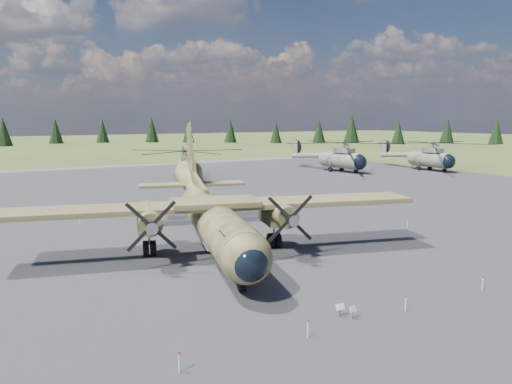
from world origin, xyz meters
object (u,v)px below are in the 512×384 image
transport_plane (212,212)px  helicopter_mid (342,151)px  helicopter_far (430,150)px  helicopter_near (186,159)px

transport_plane → helicopter_mid: 55.66m
transport_plane → helicopter_mid: size_ratio=1.12×
transport_plane → helicopter_far: bearing=42.9°
transport_plane → helicopter_near: (14.01, 39.39, 0.51)m
helicopter_near → helicopter_far: (43.37, -9.49, 0.38)m
helicopter_near → helicopter_mid: bearing=12.1°
helicopter_mid → helicopter_far: size_ratio=1.07×
helicopter_near → helicopter_mid: size_ratio=0.90×
helicopter_mid → helicopter_far: 16.53m
helicopter_far → transport_plane: bearing=-151.4°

